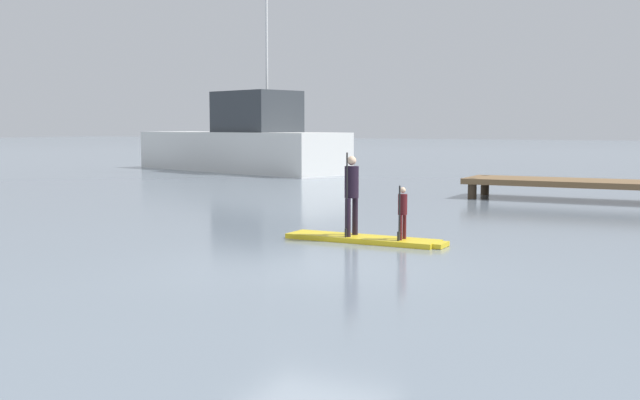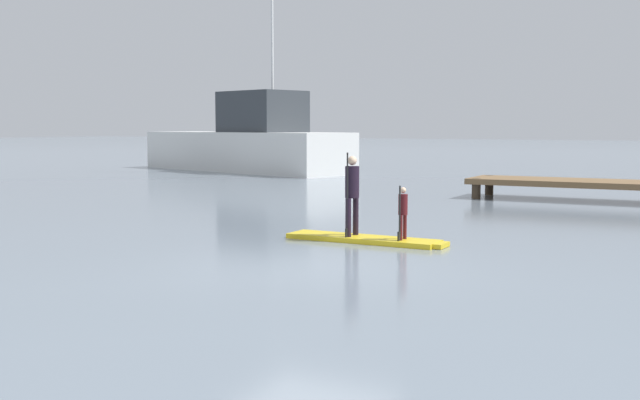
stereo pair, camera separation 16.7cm
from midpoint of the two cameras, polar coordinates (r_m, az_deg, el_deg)
name	(u,v)px [view 1 (the left image)]	position (r m, az deg, el deg)	size (l,w,h in m)	color
ground_plane	(314,264)	(12.83, -0.81, -4.82)	(240.00, 240.00, 0.00)	slate
paddleboard_near	(365,239)	(15.32, 3.09, -2.94)	(3.33, 0.77, 0.10)	gold
paddler_adult	(351,190)	(15.33, 2.05, 0.74)	(0.29, 0.51, 1.68)	black
paddler_child_solo	(402,211)	(14.91, 5.84, -0.78)	(0.18, 0.37, 1.07)	#4C1419
fishing_boat_white_large	(242,144)	(39.26, -5.94, 4.21)	(13.25, 7.04, 12.42)	silver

